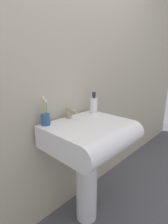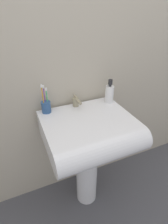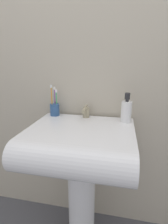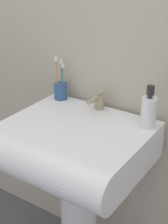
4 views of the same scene
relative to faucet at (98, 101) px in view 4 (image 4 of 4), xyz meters
The scene contains 6 objects.
wall_back 0.30m from the faucet, 83.94° to the left, with size 5.00×0.05×2.40m, color #B7AD99.
sink_pedestal 0.59m from the faucet, 86.69° to the right, with size 0.18×0.18×0.70m, color white.
sink_basin 0.27m from the faucet, 87.53° to the right, with size 0.61×0.55×0.17m.
faucet is the anchor object (origin of this frame).
toothbrush_cup 0.23m from the faucet, behind, with size 0.07×0.07×0.22m.
soap_bottle 0.27m from the faucet, ahead, with size 0.07×0.07×0.19m.
Camera 4 is at (0.74, -1.08, 1.55)m, focal length 55.00 mm.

